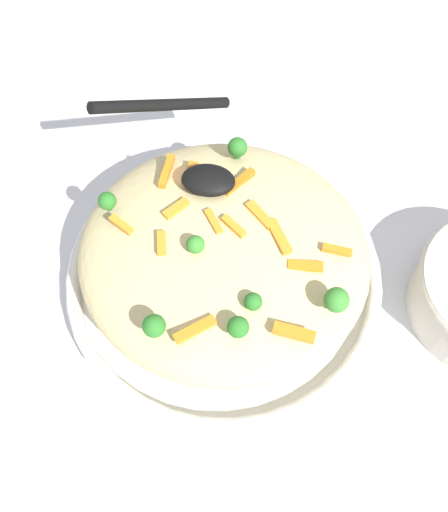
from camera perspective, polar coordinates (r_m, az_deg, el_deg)
ground_plane at (r=0.68m, az=0.00°, el=-2.74°), size 2.40×2.40×0.00m
serving_bowl at (r=0.67m, az=0.00°, el=-2.01°), size 0.35×0.35×0.04m
pasta_mound at (r=0.62m, az=0.00°, el=0.17°), size 0.31×0.29×0.08m
carrot_piece_0 at (r=0.59m, az=10.87°, el=0.71°), size 0.03×0.01×0.01m
carrot_piece_1 at (r=0.64m, az=-5.55°, el=8.15°), size 0.01×0.04×0.01m
carrot_piece_2 at (r=0.59m, az=-1.01°, el=3.33°), size 0.02×0.03×0.01m
carrot_piece_3 at (r=0.58m, az=-6.05°, el=1.25°), size 0.01×0.03×0.01m
carrot_piece_4 at (r=0.60m, az=-4.63°, el=4.56°), size 0.03×0.03×0.01m
carrot_piece_5 at (r=0.63m, az=-3.31°, el=7.96°), size 0.01×0.03×0.01m
carrot_piece_6 at (r=0.59m, az=5.35°, el=1.85°), size 0.03×0.04×0.01m
carrot_piece_7 at (r=0.62m, az=1.45°, el=7.11°), size 0.03×0.04×0.01m
carrot_piece_8 at (r=0.59m, az=0.93°, el=2.88°), size 0.03×0.02×0.01m
carrot_piece_9 at (r=0.55m, az=-2.82°, el=-7.10°), size 0.04×0.03×0.01m
carrot_piece_10 at (r=0.60m, az=3.50°, el=3.97°), size 0.03×0.03×0.01m
carrot_piece_11 at (r=0.55m, az=6.78°, el=-7.36°), size 0.04×0.02×0.01m
carrot_piece_12 at (r=0.58m, az=7.87°, el=-0.94°), size 0.04×0.01×0.01m
carrot_piece_13 at (r=0.60m, az=-10.00°, el=2.64°), size 0.03×0.02×0.01m
broccoli_floret_0 at (r=0.57m, az=-2.77°, el=1.11°), size 0.02×0.02×0.02m
broccoli_floret_1 at (r=0.64m, az=1.40°, el=10.42°), size 0.02×0.02×0.03m
broccoli_floret_2 at (r=0.55m, az=10.81°, el=-4.21°), size 0.02×0.02×0.03m
broccoli_floret_3 at (r=0.53m, az=1.37°, el=-6.89°), size 0.02×0.02×0.02m
broccoli_floret_4 at (r=0.54m, az=-6.76°, el=-6.74°), size 0.02×0.02×0.03m
broccoli_floret_5 at (r=0.55m, az=2.83°, el=-4.43°), size 0.02×0.02×0.02m
broccoli_floret_6 at (r=0.61m, az=-11.21°, el=5.22°), size 0.02×0.02×0.02m
serving_spoon at (r=0.61m, az=-3.15°, el=10.05°), size 0.14×0.13×0.10m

